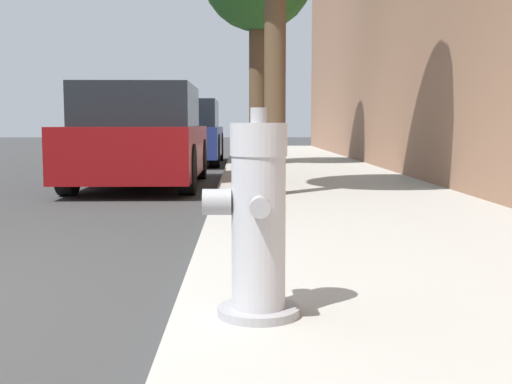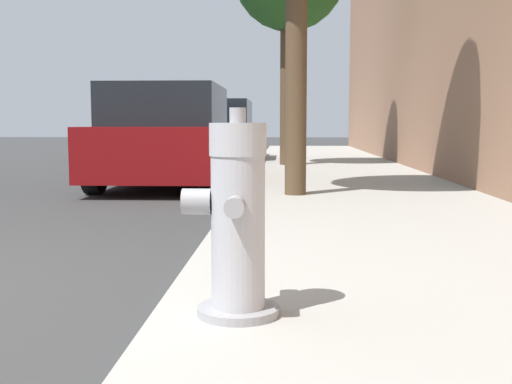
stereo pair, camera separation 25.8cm
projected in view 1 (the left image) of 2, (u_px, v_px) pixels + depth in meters
sidewalk_slab at (483, 308)px, 2.91m from camera, size 2.78×40.00×0.12m
fire_hydrant at (257, 223)px, 2.57m from camera, size 0.39×0.41×0.84m
parked_car_near at (141, 138)px, 9.09m from camera, size 1.69×3.81×1.43m
parked_car_mid at (180, 133)px, 14.19m from camera, size 1.85×3.89×1.41m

